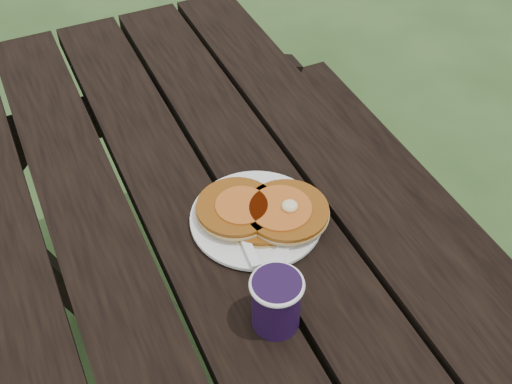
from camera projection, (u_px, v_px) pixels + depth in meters
name	position (u px, v px, depth m)	size (l,w,h in m)	color
plate	(256.00, 219.00, 1.08)	(0.22, 0.22, 0.01)	white
pancake_stack	(263.00, 211.00, 1.07)	(0.21, 0.18, 0.04)	#8F4B10
knife	(289.00, 235.00, 1.05)	(0.02, 0.18, 0.01)	white
fork	(245.00, 241.00, 1.03)	(0.03, 0.16, 0.01)	white
coffee_cup	(276.00, 300.00, 0.91)	(0.08, 0.08, 0.09)	black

